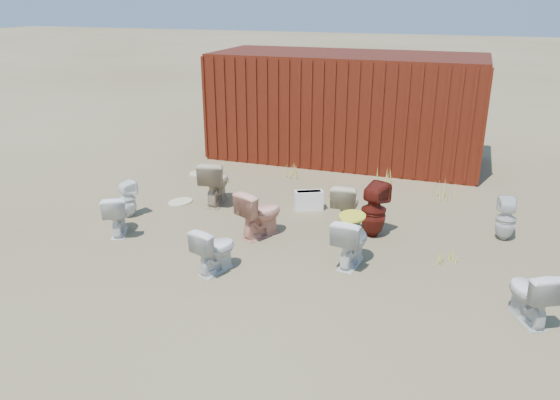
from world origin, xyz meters
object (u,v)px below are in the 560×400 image
(shipping_container, at_px, (346,107))
(toilet_back_yellowlid, at_px, (351,241))
(toilet_front_pink, at_px, (260,213))
(toilet_back_e, at_px, (506,219))
(loose_tank, at_px, (309,200))
(toilet_back_beige_left, at_px, (215,182))
(toilet_back_a, at_px, (127,199))
(toilet_front_maroon, at_px, (374,210))
(toilet_front_a, at_px, (117,214))
(toilet_front_e, at_px, (530,294))
(toilet_front_c, at_px, (215,249))
(toilet_back_beige_right, at_px, (346,204))

(shipping_container, bearing_deg, toilet_back_yellowlid, -76.12)
(toilet_front_pink, xyz_separation_m, toilet_back_yellowlid, (1.57, -0.50, -0.02))
(toilet_back_e, distance_m, loose_tank, 3.27)
(toilet_back_beige_left, bearing_deg, toilet_back_a, 33.62)
(toilet_front_maroon, height_order, toilet_back_e, toilet_front_maroon)
(shipping_container, bearing_deg, toilet_back_e, -47.39)
(toilet_back_beige_left, bearing_deg, toilet_front_pink, 130.04)
(toilet_front_maroon, distance_m, toilet_back_e, 2.05)
(toilet_back_yellowlid, xyz_separation_m, toilet_back_e, (2.10, 1.64, -0.02))
(toilet_back_e, bearing_deg, toilet_back_beige_left, -4.02)
(loose_tank, bearing_deg, toilet_back_yellowlid, -84.13)
(toilet_front_pink, relative_size, toilet_back_beige_left, 0.94)
(toilet_back_a, relative_size, loose_tank, 1.29)
(toilet_front_a, distance_m, toilet_front_e, 6.06)
(toilet_front_maroon, distance_m, toilet_back_a, 4.19)
(shipping_container, relative_size, toilet_back_yellowlid, 8.22)
(toilet_front_maroon, relative_size, toilet_back_a, 1.35)
(toilet_front_a, relative_size, loose_tank, 1.35)
(toilet_back_e, bearing_deg, loose_tank, -8.14)
(toilet_back_a, bearing_deg, shipping_container, -91.49)
(toilet_back_a, bearing_deg, toilet_back_beige_left, -108.81)
(toilet_front_c, bearing_deg, toilet_back_yellowlid, -136.99)
(toilet_front_pink, height_order, toilet_front_maroon, toilet_front_maroon)
(shipping_container, xyz_separation_m, toilet_front_pink, (-0.25, -4.85, -0.81))
(toilet_back_beige_left, bearing_deg, toilet_front_a, 53.50)
(toilet_front_c, relative_size, toilet_front_e, 0.97)
(shipping_container, relative_size, toilet_front_pink, 7.74)
(shipping_container, relative_size, loose_tank, 12.00)
(toilet_back_a, bearing_deg, toilet_front_e, -163.36)
(toilet_front_c, distance_m, toilet_back_yellowlid, 1.91)
(shipping_container, relative_size, toilet_front_maroon, 6.88)
(toilet_front_maroon, distance_m, toilet_back_yellowlid, 1.10)
(toilet_back_beige_left, distance_m, toilet_back_yellowlid, 3.29)
(toilet_front_a, distance_m, toilet_back_e, 6.13)
(toilet_front_e, relative_size, loose_tank, 1.38)
(toilet_front_pink, distance_m, toilet_back_yellowlid, 1.65)
(toilet_front_c, relative_size, toilet_back_e, 0.98)
(toilet_front_c, xyz_separation_m, toilet_back_e, (3.82, 2.45, 0.01))
(toilet_front_pink, bearing_deg, toilet_back_a, 25.89)
(shipping_container, distance_m, toilet_back_beige_left, 4.14)
(shipping_container, xyz_separation_m, toilet_back_beige_right, (0.94, -3.99, -0.82))
(toilet_front_c, bearing_deg, toilet_front_e, -160.94)
(shipping_container, height_order, toilet_back_beige_left, shipping_container)
(toilet_front_maroon, bearing_deg, loose_tank, -9.12)
(toilet_front_c, xyz_separation_m, toilet_front_maroon, (1.85, 1.91, 0.10))
(toilet_back_a, relative_size, toilet_back_e, 0.95)
(toilet_front_pink, relative_size, toilet_front_c, 1.16)
(toilet_front_maroon, height_order, loose_tank, toilet_front_maroon)
(toilet_front_a, bearing_deg, toilet_back_e, 169.30)
(toilet_front_a, relative_size, toilet_back_yellowlid, 0.93)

